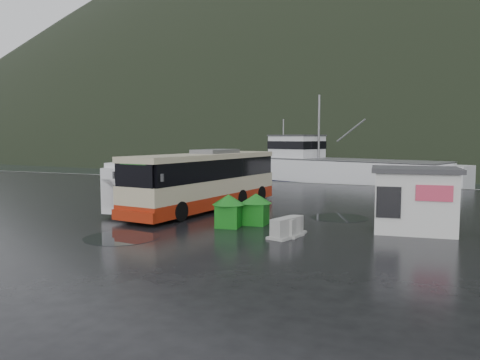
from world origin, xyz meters
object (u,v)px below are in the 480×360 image
at_px(ticket_kiosk, 413,232).
at_px(fishing_trawler, 342,177).
at_px(coach_bus, 206,209).
at_px(dome_tent, 160,221).
at_px(jersey_barrier_a, 293,235).
at_px(white_van, 151,210).
at_px(waste_bin_left, 256,224).
at_px(waste_bin_right, 229,227).
at_px(jersey_barrier_b, 285,237).

height_order(ticket_kiosk, fishing_trawler, fishing_trawler).
distance_m(coach_bus, dome_tent, 4.10).
height_order(jersey_barrier_a, fishing_trawler, fishing_trawler).
distance_m(ticket_kiosk, fishing_trawler, 27.24).
bearing_deg(white_van, waste_bin_left, -22.41).
bearing_deg(ticket_kiosk, waste_bin_left, -177.66).
bearing_deg(jersey_barrier_a, waste_bin_right, 170.14).
bearing_deg(fishing_trawler, white_van, -82.13).
xyz_separation_m(white_van, ticket_kiosk, (13.28, -0.74, 0.00)).
xyz_separation_m(coach_bus, jersey_barrier_b, (6.18, -5.21, 0.00)).
relative_size(ticket_kiosk, jersey_barrier_a, 2.38).
height_order(waste_bin_left, fishing_trawler, fishing_trawler).
height_order(white_van, waste_bin_left, white_van).
height_order(white_van, ticket_kiosk, white_van).
bearing_deg(jersey_barrier_a, jersey_barrier_b, -104.31).
distance_m(waste_bin_left, dome_tent, 4.52).
bearing_deg(white_van, coach_bus, 19.40).
height_order(white_van, jersey_barrier_b, white_van).
xyz_separation_m(dome_tent, fishing_trawler, (2.82, 28.02, 0.00)).
xyz_separation_m(waste_bin_left, jersey_barrier_b, (2.04, -2.07, 0.00)).
bearing_deg(waste_bin_left, ticket_kiosk, 9.27).
distance_m(waste_bin_right, ticket_kiosk, 7.66).
xyz_separation_m(white_van, waste_bin_right, (5.91, -2.85, 0.00)).
relative_size(dome_tent, fishing_trawler, 0.11).
relative_size(white_van, jersey_barrier_a, 4.48).
bearing_deg(waste_bin_left, jersey_barrier_b, -45.36).
bearing_deg(fishing_trawler, waste_bin_left, -67.19).
relative_size(waste_bin_right, fishing_trawler, 0.06).
relative_size(ticket_kiosk, fishing_trawler, 0.14).
bearing_deg(white_van, jersey_barrier_a, -28.14).
height_order(waste_bin_right, dome_tent, waste_bin_right).
bearing_deg(waste_bin_right, waste_bin_left, 50.35).
xyz_separation_m(ticket_kiosk, fishing_trawler, (-8.11, 26.01, 0.00)).
height_order(waste_bin_left, waste_bin_right, waste_bin_right).
distance_m(coach_bus, waste_bin_left, 5.19).
height_order(waste_bin_right, ticket_kiosk, ticket_kiosk).
relative_size(waste_bin_right, jersey_barrier_b, 0.92).
bearing_deg(jersey_barrier_a, coach_bus, 143.25).
xyz_separation_m(white_van, jersey_barrier_b, (8.81, -3.87, 0.00)).
bearing_deg(jersey_barrier_b, dome_tent, 170.16).
bearing_deg(white_van, waste_bin_right, -33.18).
height_order(coach_bus, ticket_kiosk, coach_bus).
distance_m(coach_bus, fishing_trawler, 24.06).
bearing_deg(white_van, jersey_barrier_b, -31.20).
relative_size(waste_bin_right, ticket_kiosk, 0.42).
relative_size(coach_bus, fishing_trawler, 0.48).
distance_m(white_van, dome_tent, 3.62).
xyz_separation_m(waste_bin_right, jersey_barrier_a, (3.03, -0.53, 0.00)).
bearing_deg(coach_bus, dome_tent, -87.30).
height_order(dome_tent, fishing_trawler, fishing_trawler).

